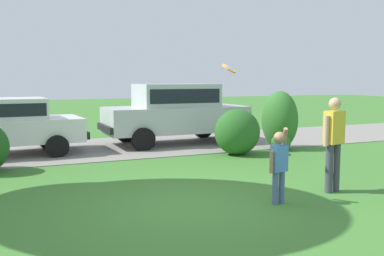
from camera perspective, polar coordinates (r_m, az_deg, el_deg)
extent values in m
plane|color=#3D752D|center=(7.33, -0.31, -10.04)|extent=(80.00, 80.00, 0.00)
cube|color=gray|center=(13.46, -11.38, -2.57)|extent=(28.00, 4.40, 0.02)
ellipsoid|color=#286023|center=(12.08, 5.90, -0.52)|extent=(1.28, 1.15, 1.26)
ellipsoid|color=#33702B|center=(13.27, 11.33, 1.01)|extent=(1.04, 1.13, 1.72)
ellipsoid|color=#33702B|center=(13.03, 11.49, -1.76)|extent=(0.57, 0.57, 0.52)
cube|color=white|center=(12.90, -23.56, -0.36)|extent=(4.29, 2.05, 0.64)
cube|color=white|center=(12.87, -22.28, 2.37)|extent=(1.76, 1.70, 0.56)
cube|color=black|center=(12.87, -22.28, 2.37)|extent=(1.63, 1.72, 0.34)
cylinder|color=black|center=(12.15, -17.11, -2.30)|extent=(0.61, 0.25, 0.60)
cylinder|color=black|center=(13.99, -18.37, -1.23)|extent=(0.61, 0.25, 0.60)
cube|color=black|center=(13.19, -14.22, -0.58)|extent=(0.21, 1.75, 0.20)
cube|color=silver|center=(14.06, -2.09, 1.17)|extent=(4.51, 1.86, 0.80)
cube|color=silver|center=(14.01, -2.10, 4.27)|extent=(2.48, 1.63, 0.72)
cube|color=black|center=(14.01, -2.10, 4.27)|extent=(2.28, 1.65, 0.43)
cylinder|color=black|center=(12.77, -6.34, -1.47)|extent=(0.68, 0.22, 0.68)
cylinder|color=black|center=(14.56, -8.56, -0.54)|extent=(0.68, 0.22, 0.68)
cylinder|color=black|center=(13.85, 4.73, -0.84)|extent=(0.68, 0.22, 0.68)
cylinder|color=black|center=(15.52, 1.42, -0.05)|extent=(0.68, 0.22, 0.68)
cube|color=black|center=(13.41, -11.22, -0.06)|extent=(0.13, 1.75, 0.20)
cube|color=black|center=(15.07, 6.03, 0.72)|extent=(0.13, 1.75, 0.20)
cylinder|color=#4C608C|center=(7.46, 10.76, -7.67)|extent=(0.10, 0.10, 0.55)
cylinder|color=#4C608C|center=(7.55, 11.57, -7.52)|extent=(0.10, 0.10, 0.55)
cube|color=#4C7FCC|center=(7.40, 11.25, -3.87)|extent=(0.28, 0.19, 0.44)
sphere|color=#A37556|center=(7.35, 11.31, -1.26)|extent=(0.20, 0.20, 0.20)
cylinder|color=#A37556|center=(7.50, 11.96, -1.28)|extent=(0.19, 0.25, 0.39)
cylinder|color=#A37556|center=(7.31, 10.30, -4.38)|extent=(0.07, 0.07, 0.36)
cylinder|color=orange|center=(7.91, 4.85, 7.70)|extent=(0.31, 0.27, 0.24)
cylinder|color=#337FDB|center=(7.91, 4.85, 7.73)|extent=(0.18, 0.15, 0.14)
cylinder|color=#3F3F4C|center=(8.41, 17.39, -5.04)|extent=(0.14, 0.14, 0.90)
cylinder|color=#3F3F4C|center=(8.56, 18.21, -4.86)|extent=(0.14, 0.14, 0.90)
cube|color=gold|center=(8.37, 17.98, 0.09)|extent=(0.40, 0.29, 0.60)
sphere|color=tan|center=(8.34, 18.08, 3.03)|extent=(0.22, 0.22, 0.22)
cylinder|color=tan|center=(8.20, 17.05, -0.35)|extent=(0.09, 0.09, 0.55)
cylinder|color=tan|center=(8.56, 18.84, -0.15)|extent=(0.09, 0.09, 0.55)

